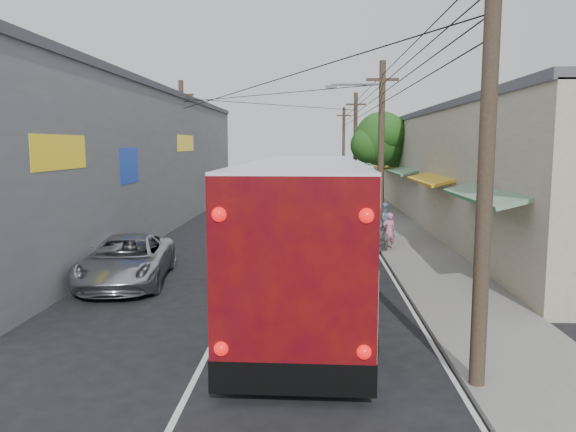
% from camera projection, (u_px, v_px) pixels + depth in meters
% --- Properties ---
extents(ground, '(120.00, 120.00, 0.00)m').
position_uv_depth(ground, '(211.00, 346.00, 12.37)').
color(ground, black).
rests_on(ground, ground).
extents(sidewalk, '(3.00, 80.00, 0.12)m').
position_uv_depth(sidewalk, '(388.00, 222.00, 31.90)').
color(sidewalk, slate).
rests_on(sidewalk, ground).
extents(building_right, '(7.09, 40.00, 6.25)m').
position_uv_depth(building_right, '(460.00, 166.00, 33.30)').
color(building_right, '#BDB896').
rests_on(building_right, ground).
extents(building_left, '(7.20, 36.00, 7.25)m').
position_uv_depth(building_left, '(113.00, 159.00, 30.11)').
color(building_left, gray).
rests_on(building_left, ground).
extents(utility_poles, '(11.80, 45.28, 8.00)m').
position_uv_depth(utility_poles, '(329.00, 150.00, 31.86)').
color(utility_poles, '#473828').
rests_on(utility_poles, ground).
extents(street_tree, '(4.40, 4.00, 6.60)m').
position_uv_depth(street_tree, '(383.00, 141.00, 37.27)').
color(street_tree, '#3F2B19').
rests_on(street_tree, ground).
extents(coach_bus, '(3.41, 13.84, 3.97)m').
position_uv_depth(coach_bus, '(306.00, 227.00, 16.10)').
color(coach_bus, white).
rests_on(coach_bus, ground).
extents(jeepney, '(3.09, 5.64, 1.50)m').
position_uv_depth(jeepney, '(127.00, 260.00, 17.96)').
color(jeepney, silver).
rests_on(jeepney, ground).
extents(parked_suv, '(2.63, 5.14, 1.43)m').
position_uv_depth(parked_suv, '(366.00, 228.00, 24.97)').
color(parked_suv, gray).
rests_on(parked_suv, ground).
extents(parked_car_mid, '(2.52, 5.01, 1.64)m').
position_uv_depth(parked_car_mid, '(346.00, 208.00, 31.91)').
color(parked_car_mid, '#26272C').
rests_on(parked_car_mid, ground).
extents(parked_car_far, '(1.93, 4.57, 1.47)m').
position_uv_depth(parked_car_far, '(346.00, 197.00, 39.90)').
color(parked_car_far, '#222127').
rests_on(parked_car_far, ground).
extents(pedestrian_near, '(0.64, 0.54, 1.50)m').
position_uv_depth(pedestrian_near, '(389.00, 231.00, 23.23)').
color(pedestrian_near, pink).
rests_on(pedestrian_near, sidewalk).
extents(pedestrian_far, '(0.95, 0.82, 1.71)m').
position_uv_depth(pedestrian_far, '(383.00, 222.00, 25.26)').
color(pedestrian_far, '#8FAAD0').
rests_on(pedestrian_far, sidewalk).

